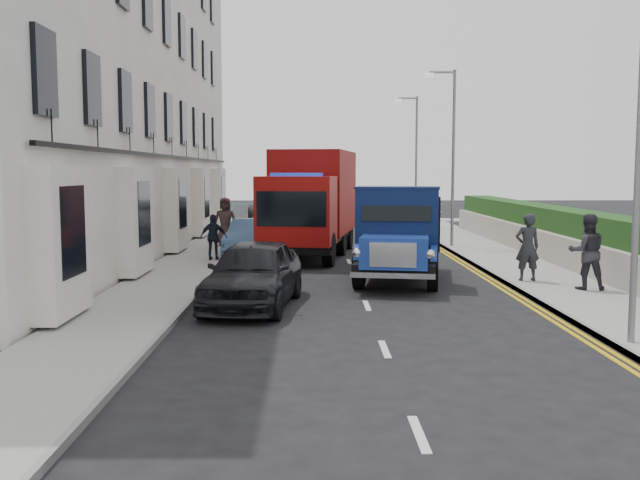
{
  "coord_description": "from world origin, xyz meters",
  "views": [
    {
      "loc": [
        -1.26,
        -14.12,
        3.1
      ],
      "look_at": [
        -1.06,
        3.25,
        1.4
      ],
      "focal_mm": 40.0,
      "sensor_mm": 36.0,
      "label": 1
    }
  ],
  "objects": [
    {
      "name": "bedford_lorry",
      "position": [
        1.07,
        5.11,
        1.21
      ],
      "size": [
        3.07,
        5.8,
        2.63
      ],
      "rotation": [
        0.0,
        0.0,
        -0.17
      ],
      "color": "black",
      "rests_on": "ground"
    },
    {
      "name": "seafront_car_left",
      "position": [
        -3.3,
        25.93,
        0.83
      ],
      "size": [
        3.77,
        6.35,
        1.66
      ],
      "primitive_type": "imported",
      "rotation": [
        0.0,
        0.0,
        3.32
      ],
      "color": "black",
      "rests_on": "ground"
    },
    {
      "name": "pedestrian_west_far",
      "position": [
        -4.71,
        14.17,
        1.08
      ],
      "size": [
        0.95,
        0.63,
        1.92
      ],
      "primitive_type": "imported",
      "rotation": [
        0.0,
        0.0,
        -0.03
      ],
      "color": "#3B2C2A",
      "rests_on": "pavement_west"
    },
    {
      "name": "seafront_car_right",
      "position": [
        3.31,
        26.05,
        0.77
      ],
      "size": [
        2.72,
        4.8,
        1.54
      ],
      "primitive_type": "imported",
      "rotation": [
        0.0,
        0.0,
        0.21
      ],
      "color": "#B2B3B7",
      "rests_on": "ground"
    },
    {
      "name": "promenade",
      "position": [
        0.0,
        29.0,
        0.06
      ],
      "size": [
        30.0,
        2.5,
        0.12
      ],
      "primitive_type": "cube",
      "color": "gray",
      "rests_on": "ground"
    },
    {
      "name": "parked_car_mid",
      "position": [
        -3.51,
        12.0,
        0.66
      ],
      "size": [
        1.78,
        4.1,
        1.31
      ],
      "primitive_type": "imported",
      "rotation": [
        0.0,
        0.0,
        -0.1
      ],
      "color": "#5581B6",
      "rests_on": "ground"
    },
    {
      "name": "seafront_railing",
      "position": [
        0.0,
        28.2,
        0.58
      ],
      "size": [
        13.0,
        0.08,
        1.11
      ],
      "color": "#59B2A5",
      "rests_on": "ground"
    },
    {
      "name": "lamp_near",
      "position": [
        4.18,
        -2.0,
        4.0
      ],
      "size": [
        1.23,
        0.18,
        7.0
      ],
      "color": "slate",
      "rests_on": "ground"
    },
    {
      "name": "lamp_mid",
      "position": [
        4.18,
        14.0,
        4.0
      ],
      "size": [
        1.23,
        0.18,
        7.0
      ],
      "color": "slate",
      "rests_on": "ground"
    },
    {
      "name": "garden_east",
      "position": [
        7.21,
        9.0,
        0.9
      ],
      "size": [
        1.45,
        28.0,
        1.75
      ],
      "color": "#B2AD9E",
      "rests_on": "ground"
    },
    {
      "name": "pedestrian_west_near",
      "position": [
        -4.55,
        9.56,
        0.88
      ],
      "size": [
        0.9,
        0.4,
        1.52
      ],
      "primitive_type": "imported",
      "rotation": [
        0.0,
        0.0,
        3.11
      ],
      "color": "black",
      "rests_on": "pavement_west"
    },
    {
      "name": "red_lorry",
      "position": [
        -1.27,
        11.78,
        2.03
      ],
      "size": [
        3.62,
        7.59,
        3.82
      ],
      "rotation": [
        0.0,
        0.0,
        -0.16
      ],
      "color": "black",
      "rests_on": "ground"
    },
    {
      "name": "lamp_far",
      "position": [
        4.18,
        24.0,
        4.0
      ],
      "size": [
        1.23,
        0.18,
        7.0
      ],
      "color": "slate",
      "rests_on": "ground"
    },
    {
      "name": "ground",
      "position": [
        0.0,
        0.0,
        0.0
      ],
      "size": [
        120.0,
        120.0,
        0.0
      ],
      "primitive_type": "plane",
      "color": "black",
      "rests_on": "ground"
    },
    {
      "name": "sea_plane",
      "position": [
        0.0,
        60.0,
        0.0
      ],
      "size": [
        120.0,
        120.0,
        0.0
      ],
      "primitive_type": "plane",
      "color": "#4D5A69",
      "rests_on": "ground"
    },
    {
      "name": "pavement_west",
      "position": [
        -5.2,
        9.0,
        0.06
      ],
      "size": [
        2.4,
        38.0,
        0.12
      ],
      "primitive_type": "cube",
      "color": "gray",
      "rests_on": "ground"
    },
    {
      "name": "pedestrian_east_near",
      "position": [
        4.56,
        4.95,
        1.04
      ],
      "size": [
        0.69,
        0.48,
        1.83
      ],
      "primitive_type": "imported",
      "rotation": [
        0.0,
        0.0,
        3.2
      ],
      "color": "#222428",
      "rests_on": "pavement_east"
    },
    {
      "name": "terrace_west",
      "position": [
        -9.47,
        13.0,
        7.17
      ],
      "size": [
        6.31,
        30.2,
        14.25
      ],
      "color": "white",
      "rests_on": "ground"
    },
    {
      "name": "parked_car_rear",
      "position": [
        -2.6,
        18.0,
        0.62
      ],
      "size": [
        1.86,
        4.31,
        1.24
      ],
      "primitive_type": "imported",
      "rotation": [
        0.0,
        0.0,
        0.03
      ],
      "color": "#B5B6BB",
      "rests_on": "ground"
    },
    {
      "name": "pavement_east",
      "position": [
        5.3,
        9.0,
        0.06
      ],
      "size": [
        2.6,
        38.0,
        0.12
      ],
      "primitive_type": "cube",
      "color": "gray",
      "rests_on": "ground"
    },
    {
      "name": "pedestrian_east_far",
      "position": [
        5.63,
        3.52,
        1.07
      ],
      "size": [
        1.01,
        0.83,
        1.9
      ],
      "primitive_type": "imported",
      "rotation": [
        0.0,
        0.0,
        3.01
      ],
      "color": "#2A2830",
      "rests_on": "pavement_east"
    },
    {
      "name": "parked_car_front",
      "position": [
        -2.6,
        1.93,
        0.77
      ],
      "size": [
        2.38,
        4.72,
        1.54
      ],
      "primitive_type": "imported",
      "rotation": [
        0.0,
        0.0,
        -0.13
      ],
      "color": "black",
      "rests_on": "ground"
    }
  ]
}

